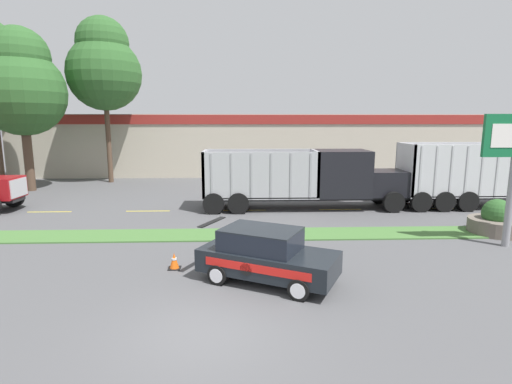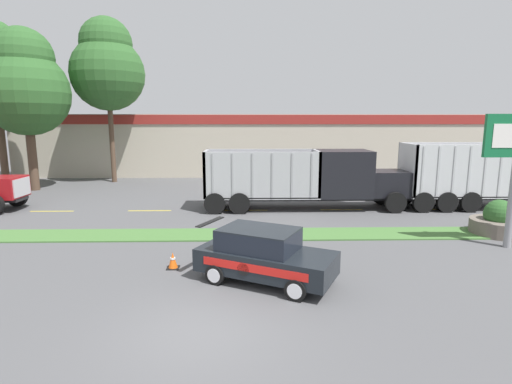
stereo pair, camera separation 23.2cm
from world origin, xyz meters
TOP-DOWN VIEW (x-y plane):
  - ground_plane at (0.00, 0.00)m, footprint 600.00×600.00m
  - grass_verge at (0.00, 8.11)m, footprint 120.00×1.89m
  - centre_line_2 at (-9.69, 13.06)m, footprint 2.40×0.14m
  - centre_line_3 at (-4.29, 13.06)m, footprint 2.40×0.14m
  - centre_line_4 at (1.11, 13.06)m, footprint 2.40×0.14m
  - centre_line_5 at (6.51, 13.06)m, footprint 2.40×0.14m
  - centre_line_6 at (11.91, 13.06)m, footprint 2.40×0.14m
  - dump_truck_trail at (5.68, 13.42)m, footprint 11.67×2.73m
  - rally_car at (1.67, 2.98)m, footprint 4.59×3.55m
  - stone_planter at (12.28, 8.01)m, footprint 2.34×2.34m
  - traffic_cone at (-1.37, 4.16)m, footprint 0.41×0.41m
  - store_building_backdrop at (2.45, 32.14)m, footprint 43.67×12.10m
  - tree_behind_centre at (-14.22, 20.09)m, footprint 5.90×5.90m
  - tree_behind_far_right at (-9.76, 23.93)m, footprint 5.72×5.72m

SIDE VIEW (x-z plane):
  - ground_plane at x=0.00m, z-range 0.00..0.00m
  - centre_line_2 at x=-9.69m, z-range 0.00..0.01m
  - centre_line_3 at x=-4.29m, z-range 0.00..0.01m
  - centre_line_4 at x=1.11m, z-range 0.00..0.01m
  - centre_line_5 at x=6.51m, z-range 0.00..0.01m
  - centre_line_6 at x=11.91m, z-range 0.00..0.01m
  - grass_verge at x=0.00m, z-range 0.00..0.06m
  - traffic_cone at x=-1.37m, z-range -0.01..0.55m
  - stone_planter at x=12.28m, z-range -0.23..1.32m
  - rally_car at x=1.67m, z-range 0.00..1.72m
  - dump_truck_trail at x=5.68m, z-range 0.04..3.37m
  - store_building_backdrop at x=2.45m, z-range 0.00..5.52m
  - tree_behind_centre at x=-14.22m, z-range 1.79..13.08m
  - tree_behind_far_right at x=-9.76m, z-range 2.71..15.60m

